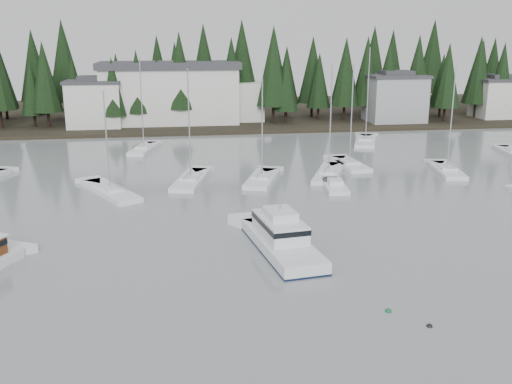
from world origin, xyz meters
TOP-DOWN VIEW (x-y plane):
  - ground at (0.00, 0.00)m, footprint 260.00×260.00m
  - far_shore_land at (0.00, 97.00)m, footprint 240.00×54.00m
  - conifer_treeline at (0.00, 86.00)m, footprint 200.00×22.00m
  - house_west at (-18.00, 79.00)m, footprint 9.54×7.42m
  - house_east_a at (36.00, 78.00)m, footprint 10.60×8.48m
  - house_east_b at (58.00, 80.00)m, footprint 9.54×7.42m
  - harbor_inn at (-2.96, 82.34)m, footprint 29.50×11.50m
  - cabin_cruiser_center at (3.23, 17.21)m, footprint 4.96×11.48m
  - sailboat_0 at (-8.91, 58.64)m, footprint 4.46×9.29m
  - sailboat_1 at (27.75, 39.63)m, footprint 4.17×9.02m
  - sailboat_4 at (-2.90, 39.34)m, footprint 5.03×10.21m
  - sailboat_5 at (-11.41, 35.72)m, footprint 7.24×10.48m
  - sailboat_6 at (24.56, 60.19)m, footprint 6.24×10.44m
  - sailboat_9 at (5.08, 38.65)m, footprint 5.55×9.25m
  - sailboat_11 at (17.14, 44.52)m, footprint 3.37×8.47m
  - sailboat_12 at (13.27, 40.21)m, footprint 6.44×10.68m
  - runabout_1 at (12.33, 34.15)m, footprint 2.86×6.08m
  - mooring_buoy_green at (7.66, 6.26)m, footprint 0.40×0.40m
  - mooring_buoy_dark at (9.30, 4.19)m, footprint 0.35×0.35m

SIDE VIEW (x-z plane):
  - ground at x=0.00m, z-range 0.00..0.00m
  - far_shore_land at x=0.00m, z-range -0.50..0.50m
  - conifer_treeline at x=0.00m, z-range -10.00..10.00m
  - mooring_buoy_green at x=7.66m, z-range -0.20..0.20m
  - mooring_buoy_dark at x=9.30m, z-range -0.17..0.17m
  - sailboat_5 at x=-11.41m, z-range -5.52..5.63m
  - sailboat_9 at x=5.08m, z-range -5.99..6.11m
  - sailboat_4 at x=-2.90m, z-range -6.46..6.59m
  - sailboat_12 at x=13.27m, z-range -6.67..6.81m
  - sailboat_1 at x=27.75m, z-range -6.37..6.52m
  - sailboat_6 at x=24.56m, z-range -7.30..7.45m
  - sailboat_11 at x=17.14m, z-range -6.55..6.70m
  - sailboat_0 at x=-8.91m, z-range -6.67..6.84m
  - runabout_1 at x=12.33m, z-range -0.58..0.84m
  - cabin_cruiser_center at x=3.23m, z-range -1.67..3.10m
  - house_east_b at x=58.00m, z-range 0.28..8.53m
  - house_west at x=-18.00m, z-range 0.28..9.03m
  - house_east_a at x=36.00m, z-range 0.28..9.53m
  - harbor_inn at x=-2.96m, z-range 0.33..11.23m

